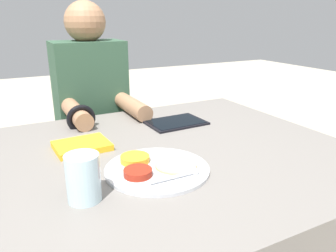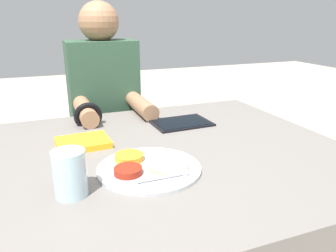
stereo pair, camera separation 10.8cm
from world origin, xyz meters
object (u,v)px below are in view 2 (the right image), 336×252
object	(u,v)px
thali_tray	(147,167)
tablet_device	(181,123)
red_notebook	(83,143)
drinking_glass	(70,173)
person_diner	(106,132)

from	to	relation	value
thali_tray	tablet_device	bearing A→B (deg)	53.64
thali_tray	red_notebook	world-z (taller)	thali_tray
thali_tray	tablet_device	size ratio (longest dim) A/B	1.25
thali_tray	drinking_glass	bearing A→B (deg)	-164.03
red_notebook	drinking_glass	distance (m)	0.32
red_notebook	tablet_device	bearing A→B (deg)	12.96
tablet_device	person_diner	distance (m)	0.50
thali_tray	tablet_device	distance (m)	0.43
thali_tray	drinking_glass	xyz separation A→B (m)	(-0.21, -0.06, 0.05)
red_notebook	tablet_device	size ratio (longest dim) A/B	0.76
tablet_device	red_notebook	bearing A→B (deg)	-167.04
drinking_glass	thali_tray	bearing A→B (deg)	15.97
thali_tray	person_diner	world-z (taller)	person_diner
thali_tray	person_diner	distance (m)	0.79
person_diner	drinking_glass	bearing A→B (deg)	-106.00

